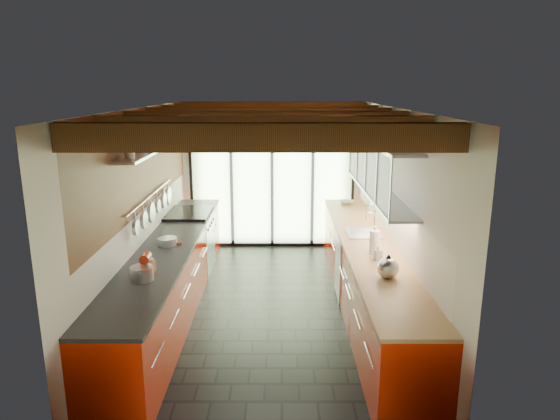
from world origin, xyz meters
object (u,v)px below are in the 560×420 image
at_px(soap_bottle, 378,253).
at_px(bowl, 346,202).
at_px(kettle, 388,267).
at_px(paper_towel, 374,242).
at_px(stand_mixer, 147,265).

distance_m(soap_bottle, bowl, 2.81).
height_order(kettle, paper_towel, paper_towel).
relative_size(stand_mixer, soap_bottle, 1.50).
height_order(kettle, bowl, kettle).
distance_m(stand_mixer, kettle, 2.54).
xyz_separation_m(stand_mixer, bowl, (2.54, 3.24, -0.07)).
xyz_separation_m(kettle, bowl, (0.00, 3.35, -0.09)).
height_order(stand_mixer, soap_bottle, stand_mixer).
relative_size(soap_bottle, bowl, 0.78).
bearing_deg(bowl, soap_bottle, -90.00).
bearing_deg(bowl, kettle, -90.00).
distance_m(stand_mixer, bowl, 4.12).
bearing_deg(bowl, stand_mixer, -128.11).
xyz_separation_m(paper_towel, bowl, (0.00, 2.57, -0.11)).
xyz_separation_m(kettle, paper_towel, (0.00, 0.78, 0.02)).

